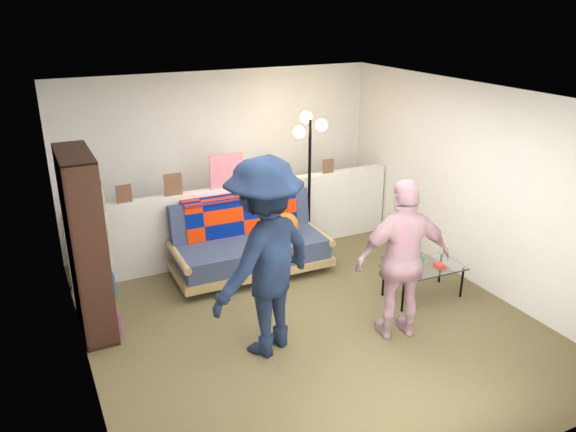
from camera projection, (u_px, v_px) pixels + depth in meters
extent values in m
plane|color=brown|center=(304.00, 316.00, 6.19)|extent=(5.00, 5.00, 0.00)
cube|color=silver|center=(222.00, 158.00, 7.85)|extent=(4.50, 0.10, 2.40)
cube|color=silver|center=(74.00, 256.00, 4.84)|extent=(0.10, 5.00, 2.40)
cube|color=silver|center=(472.00, 185.00, 6.68)|extent=(0.10, 5.00, 2.40)
cube|color=white|center=(306.00, 97.00, 5.33)|extent=(4.50, 5.00, 0.10)
cube|color=silver|center=(242.00, 221.00, 7.52)|extent=(4.45, 0.15, 1.00)
cube|color=brown|center=(124.00, 194.00, 6.67)|extent=(0.18, 0.02, 0.22)
cube|color=brown|center=(173.00, 185.00, 6.90)|extent=(0.22, 0.02, 0.28)
cube|color=silver|center=(227.00, 171.00, 7.16)|extent=(0.45, 0.02, 0.45)
cube|color=brown|center=(276.00, 171.00, 7.48)|extent=(0.20, 0.02, 0.26)
cube|color=brown|center=(328.00, 166.00, 7.82)|extent=(0.16, 0.02, 0.20)
cube|color=#A58550|center=(252.00, 262.00, 7.11)|extent=(1.98, 0.92, 0.10)
cube|color=#323E5B|center=(253.00, 251.00, 7.01)|extent=(1.87, 0.76, 0.25)
cube|color=#323E5B|center=(241.00, 218.00, 7.22)|extent=(1.86, 0.28, 0.58)
cylinder|color=#A58550|center=(178.00, 257.00, 6.66)|extent=(0.11, 0.88, 0.09)
cylinder|color=#A58550|center=(317.00, 232.00, 7.38)|extent=(0.11, 0.88, 0.09)
cube|color=navy|center=(244.00, 220.00, 7.15)|extent=(1.50, 0.14, 0.53)
cube|color=navy|center=(239.00, 196.00, 7.16)|extent=(1.50, 0.29, 0.03)
sphere|color=#CB5612|center=(286.00, 225.00, 7.09)|extent=(0.31, 0.31, 0.31)
cube|color=black|center=(70.00, 247.00, 5.61)|extent=(0.02, 0.96, 1.91)
cube|color=black|center=(93.00, 262.00, 5.27)|extent=(0.32, 0.02, 1.91)
cube|color=black|center=(80.00, 228.00, 6.06)|extent=(0.32, 0.02, 1.91)
cube|color=black|center=(73.00, 153.00, 5.33)|extent=(0.32, 0.96, 0.02)
cube|color=black|center=(97.00, 324.00, 6.00)|extent=(0.32, 0.96, 0.04)
cube|color=black|center=(91.00, 283.00, 5.83)|extent=(0.32, 0.91, 0.02)
cube|color=black|center=(86.00, 244.00, 5.67)|extent=(0.32, 0.91, 0.02)
cube|color=black|center=(80.00, 203.00, 5.51)|extent=(0.32, 0.91, 0.02)
cube|color=#B42424|center=(97.00, 308.00, 5.94)|extent=(0.23, 0.89, 0.32)
cube|color=#2871B0|center=(91.00, 268.00, 5.77)|extent=(0.23, 0.89, 0.30)
cube|color=yellow|center=(86.00, 228.00, 5.61)|extent=(0.23, 0.89, 0.32)
cube|color=#2E8148|center=(80.00, 186.00, 5.45)|extent=(0.23, 0.89, 0.30)
cylinder|color=black|center=(403.00, 297.00, 6.23)|extent=(0.03, 0.03, 0.36)
cylinder|color=black|center=(462.00, 283.00, 6.53)|extent=(0.03, 0.03, 0.36)
cylinder|color=black|center=(383.00, 281.00, 6.57)|extent=(0.03, 0.03, 0.36)
cylinder|color=black|center=(440.00, 269.00, 6.88)|extent=(0.03, 0.03, 0.36)
cube|color=silver|center=(424.00, 267.00, 6.48)|extent=(0.93, 0.54, 0.02)
cube|color=white|center=(409.00, 267.00, 6.45)|extent=(0.11, 0.05, 0.03)
cube|color=red|center=(440.00, 265.00, 6.47)|extent=(0.10, 0.13, 0.04)
cylinder|color=#409A59|center=(422.00, 259.00, 6.58)|extent=(0.07, 0.07, 0.09)
cylinder|color=black|center=(308.00, 250.00, 7.79)|extent=(0.28, 0.28, 0.03)
cylinder|color=black|center=(309.00, 188.00, 7.47)|extent=(0.04, 0.04, 1.85)
sphere|color=#FFC672|center=(299.00, 132.00, 7.17)|extent=(0.15, 0.15, 0.15)
sphere|color=#FFC672|center=(321.00, 125.00, 7.21)|extent=(0.15, 0.15, 0.15)
sphere|color=#FFC672|center=(306.00, 117.00, 7.25)|extent=(0.15, 0.15, 0.15)
imported|color=black|center=(265.00, 258.00, 5.29)|extent=(1.46, 1.21, 1.97)
imported|color=pink|center=(403.00, 260.00, 5.58)|extent=(1.06, 0.63, 1.68)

